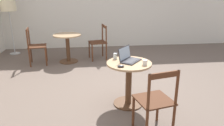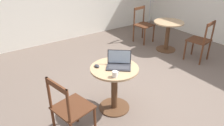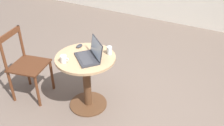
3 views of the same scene
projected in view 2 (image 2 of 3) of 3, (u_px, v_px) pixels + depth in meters
ground_plane at (145, 94)px, 3.79m from camera, size 16.00×16.00×0.00m
cafe_table_near at (115, 81)px, 3.23m from camera, size 0.70×0.70×0.72m
cafe_table_mid at (168, 31)px, 5.26m from camera, size 0.70×0.70×0.72m
chair_near_left at (70, 109)px, 2.71m from camera, size 0.51×0.51×0.91m
chair_mid_front at (201, 41)px, 4.75m from camera, size 0.50×0.50×0.91m
chair_mid_back at (143, 25)px, 5.78m from camera, size 0.48×0.48×0.91m
laptop at (119, 64)px, 3.14m from camera, size 0.42×0.41×0.22m
mouse at (97, 66)px, 3.14m from camera, size 0.06×0.10×0.03m
mug at (115, 74)px, 2.89m from camera, size 0.11×0.07×0.08m
drinking_glass at (119, 56)px, 3.36m from camera, size 0.06×0.06×0.10m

